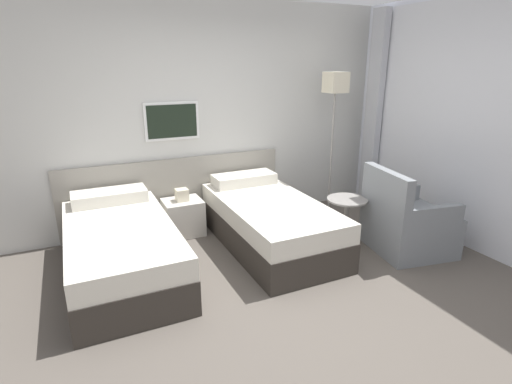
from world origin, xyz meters
TOP-DOWN VIEW (x-y plane):
  - ground_plane at (0.00, 0.00)m, footprint 16.00×16.00m
  - wall_headboard at (-0.03, 2.03)m, footprint 10.00×0.10m
  - wall_window at (2.41, -0.14)m, footprint 0.21×4.51m
  - bed_near_door at (-1.21, 1.03)m, footprint 0.97×1.91m
  - bed_near_window at (0.38, 1.03)m, footprint 0.97×1.91m
  - nightstand at (-0.41, 1.73)m, footprint 0.45×0.39m
  - floor_lamp at (1.57, 1.57)m, footprint 0.25×0.25m
  - side_table at (1.20, 0.71)m, footprint 0.45×0.45m
  - armchair at (1.68, 0.28)m, footprint 0.89×0.91m

SIDE VIEW (x-z plane):
  - ground_plane at x=0.00m, z-range 0.00..0.00m
  - nightstand at x=-0.41m, z-range -0.06..0.50m
  - bed_near_door at x=-1.21m, z-range -0.05..0.60m
  - bed_near_window at x=0.38m, z-range -0.05..0.60m
  - armchair at x=1.68m, z-range -0.17..0.76m
  - side_table at x=1.20m, z-range 0.11..0.64m
  - wall_headboard at x=-0.03m, z-range -0.05..2.65m
  - wall_window at x=2.41m, z-range -0.01..2.69m
  - floor_lamp at x=1.57m, z-range 0.65..2.52m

